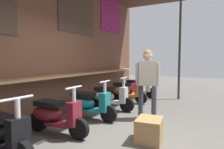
% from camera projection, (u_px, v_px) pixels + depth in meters
% --- Properties ---
extents(ground_plane, '(27.86, 27.86, 0.00)m').
position_uv_depth(ground_plane, '(116.00, 135.00, 3.82)').
color(ground_plane, '#56544F').
extents(market_stall_facade, '(9.95, 2.68, 3.89)m').
position_uv_depth(market_stall_facade, '(45.00, 29.00, 4.53)').
color(market_stall_facade, brown).
rests_on(market_stall_facade, ground_plane).
extents(scooter_maroon, '(0.46, 1.40, 0.97)m').
position_uv_depth(scooter_maroon, '(54.00, 115.00, 3.82)').
color(scooter_maroon, maroon).
rests_on(scooter_maroon, ground_plane).
extents(scooter_teal, '(0.46, 1.40, 0.97)m').
position_uv_depth(scooter_teal, '(87.00, 104.00, 4.80)').
color(scooter_teal, '#197075').
rests_on(scooter_teal, ground_plane).
extents(scooter_silver, '(0.48, 1.40, 0.97)m').
position_uv_depth(scooter_silver, '(108.00, 97.00, 5.69)').
color(scooter_silver, '#B2B5BA').
rests_on(scooter_silver, ground_plane).
extents(scooter_orange, '(0.46, 1.40, 0.97)m').
position_uv_depth(scooter_orange, '(125.00, 91.00, 6.72)').
color(scooter_orange, orange).
rests_on(scooter_orange, ground_plane).
extents(scooter_cream, '(0.46, 1.40, 0.97)m').
position_uv_depth(scooter_cream, '(137.00, 87.00, 7.70)').
color(scooter_cream, beige).
rests_on(scooter_cream, ground_plane).
extents(shopper_with_handbag, '(0.43, 0.66, 1.69)m').
position_uv_depth(shopper_with_handbag, '(147.00, 77.00, 4.75)').
color(shopper_with_handbag, '#383D4C').
rests_on(shopper_with_handbag, ground_plane).
extents(merchandise_crate, '(0.59, 0.50, 0.42)m').
position_uv_depth(merchandise_crate, '(149.00, 130.00, 3.50)').
color(merchandise_crate, olive).
rests_on(merchandise_crate, ground_plane).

